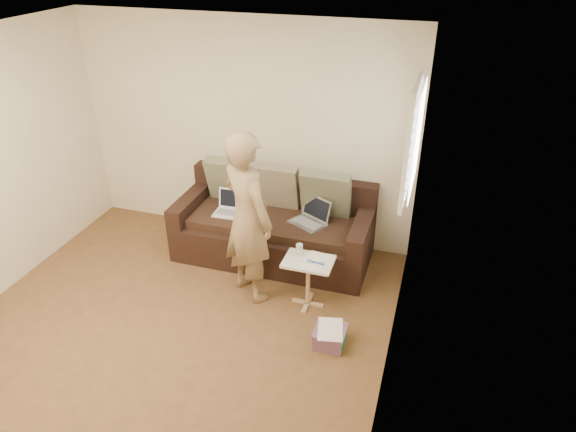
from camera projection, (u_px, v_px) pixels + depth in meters
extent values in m
plane|color=brown|center=(159.00, 349.00, 4.74)|extent=(4.50, 4.50, 0.00)
plane|color=white|center=(112.00, 59.00, 3.46)|extent=(4.50, 4.50, 0.00)
plane|color=beige|center=(244.00, 132.00, 5.97)|extent=(4.00, 0.00, 4.00)
plane|color=beige|center=(393.00, 270.00, 3.58)|extent=(0.00, 4.50, 4.50)
imported|color=olive|center=(247.00, 218.00, 5.04)|extent=(0.79, 0.73, 1.79)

